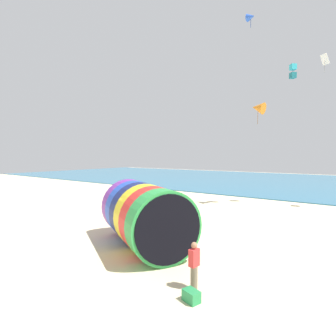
# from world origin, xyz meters

# --- Properties ---
(ground_plane) EXTENTS (120.00, 120.00, 0.00)m
(ground_plane) POSITION_xyz_m (0.00, 0.00, 0.00)
(ground_plane) COLOR beige
(sea) EXTENTS (120.00, 40.00, 0.10)m
(sea) POSITION_xyz_m (0.00, 37.57, 0.05)
(sea) COLOR teal
(sea) RESTS_ON ground
(giant_inflatable_tube) EXTENTS (6.42, 5.45, 3.11)m
(giant_inflatable_tube) POSITION_xyz_m (-0.72, -0.01, 1.56)
(giant_inflatable_tube) COLOR purple
(giant_inflatable_tube) RESTS_ON ground
(kite_handler) EXTENTS (0.27, 0.39, 1.60)m
(kite_handler) POSITION_xyz_m (3.36, -2.17, 0.81)
(kite_handler) COLOR #726651
(kite_handler) RESTS_ON ground
(kite_blue_delta) EXTENTS (0.67, 0.64, 1.04)m
(kite_blue_delta) POSITION_xyz_m (1.26, 9.35, 14.40)
(kite_blue_delta) COLOR blue
(kite_orange_delta) EXTENTS (1.37, 1.19, 2.03)m
(kite_orange_delta) POSITION_xyz_m (0.59, 13.56, 8.63)
(kite_orange_delta) COLOR orange
(kite_cyan_box) EXTENTS (0.62, 0.62, 1.26)m
(kite_cyan_box) POSITION_xyz_m (3.09, 14.88, 11.65)
(kite_cyan_box) COLOR #2DB2C6
(kite_white_diamond) EXTENTS (0.78, 0.73, 1.54)m
(kite_white_diamond) POSITION_xyz_m (5.23, 16.84, 12.73)
(kite_white_diamond) COLOR white
(cooler_box) EXTENTS (0.60, 0.50, 0.36)m
(cooler_box) POSITION_xyz_m (3.68, -2.90, 0.18)
(cooler_box) COLOR #268C4C
(cooler_box) RESTS_ON ground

